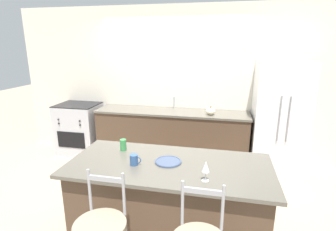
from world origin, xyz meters
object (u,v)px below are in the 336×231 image
at_px(refrigerator, 279,118).
at_px(coffee_mug, 134,160).
at_px(dinner_plate, 168,161).
at_px(tumbler_cup, 123,145).
at_px(oven_range, 80,128).
at_px(pumpkin_decoration, 211,111).
at_px(wine_glass, 206,167).

bearing_deg(refrigerator, coffee_mug, -128.84).
distance_m(dinner_plate, tumbler_cup, 0.58).
height_order(oven_range, pumpkin_decoration, pumpkin_decoration).
relative_size(wine_glass, coffee_mug, 1.58).
distance_m(coffee_mug, pumpkin_decoration, 2.10).
bearing_deg(wine_glass, dinner_plate, 143.63).
height_order(refrigerator, dinner_plate, refrigerator).
bearing_deg(wine_glass, pumpkin_decoration, 92.20).
bearing_deg(coffee_mug, wine_glass, -12.92).
relative_size(coffee_mug, pumpkin_decoration, 0.76).
xyz_separation_m(oven_range, wine_glass, (2.56, -2.29, 0.57)).
xyz_separation_m(coffee_mug, pumpkin_decoration, (0.61, 2.01, 0.01)).
relative_size(dinner_plate, wine_glass, 1.47).
bearing_deg(dinner_plate, oven_range, 137.39).
bearing_deg(oven_range, dinner_plate, -42.61).
bearing_deg(refrigerator, pumpkin_decoration, -175.61).
xyz_separation_m(dinner_plate, coffee_mug, (-0.31, -0.13, 0.04)).
bearing_deg(coffee_mug, pumpkin_decoration, 73.05).
relative_size(oven_range, coffee_mug, 8.36).
bearing_deg(coffee_mug, refrigerator, 51.16).
bearing_deg(tumbler_cup, refrigerator, 42.71).
xyz_separation_m(wine_glass, tumbler_cup, (-0.93, 0.48, -0.06)).
bearing_deg(pumpkin_decoration, refrigerator, 4.39).
relative_size(oven_range, pumpkin_decoration, 6.39).
bearing_deg(dinner_plate, tumbler_cup, 160.66).
distance_m(refrigerator, oven_range, 3.58).
xyz_separation_m(refrigerator, tumbler_cup, (-1.92, -1.77, 0.08)).
xyz_separation_m(dinner_plate, tumbler_cup, (-0.55, 0.19, 0.05)).
bearing_deg(wine_glass, refrigerator, 66.30).
xyz_separation_m(refrigerator, wine_glass, (-0.99, -2.25, 0.14)).
distance_m(dinner_plate, wine_glass, 0.50).
bearing_deg(coffee_mug, dinner_plate, 22.18).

